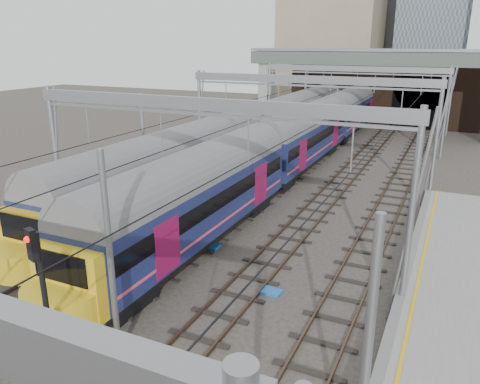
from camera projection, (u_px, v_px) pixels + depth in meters
The scene contains 9 objects.
tracks at pixel (266, 223), 26.80m from camera, with size 14.40×80.00×0.22m.
overhead_line at pixel (305, 96), 30.39m from camera, with size 16.80×80.00×8.00m.
retaining_wall at pixel (391, 90), 56.76m from camera, with size 28.00×2.75×9.00m.
overbridge at pixel (373, 67), 51.31m from camera, with size 28.00×3.00×9.25m.
train_main at pixel (331, 121), 45.46m from camera, with size 3.01×69.59×5.11m.
train_second at pixel (266, 129), 41.09m from camera, with size 2.99×51.90×5.09m.
signal_near_centre at pixel (42, 289), 13.37m from camera, with size 0.40×0.47×5.09m.
equip_cover_a at pixel (271, 291), 19.42m from camera, with size 0.89×0.63×0.11m, color blue.
equip_cover_b at pixel (210, 246), 23.73m from camera, with size 0.97×0.69×0.11m, color blue.
Camera 1 is at (9.24, -8.23, 9.93)m, focal length 35.00 mm.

